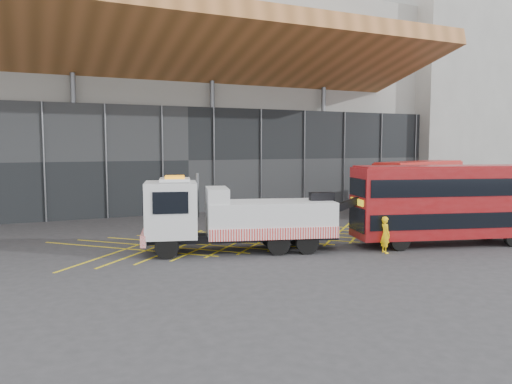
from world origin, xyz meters
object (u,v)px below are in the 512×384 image
recovery_truck (233,216)px  bus_second (420,184)px  worker (385,235)px  bus_towed (450,201)px

recovery_truck → bus_second: 19.29m
bus_second → recovery_truck: bearing=-178.1°
recovery_truck → bus_second: size_ratio=1.09×
bus_second → worker: size_ratio=5.62×
bus_second → worker: bus_second is taller
recovery_truck → worker: 7.30m
bus_second → worker: 15.45m
bus_towed → worker: bearing=-161.7°
bus_towed → worker: 4.54m
recovery_truck → bus_towed: (10.76, -3.12, 0.54)m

